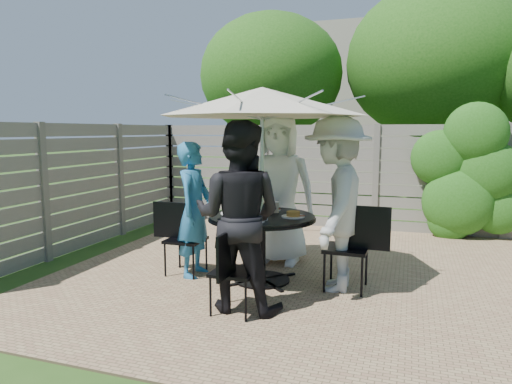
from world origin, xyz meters
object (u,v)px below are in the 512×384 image
(plate_left, at_px, (232,212))
(plate_back, at_px, (270,208))
(plate_front, at_px, (253,219))
(chair_right, at_px, (347,265))
(umbrella, at_px, (262,102))
(person_back, at_px, (279,190))
(person_right, at_px, (336,204))
(chair_left, at_px, (185,253))
(person_left, at_px, (194,210))
(plate_right, at_px, (293,215))
(glass_front, at_px, (265,214))
(bicycle, at_px, (276,201))
(person_front, at_px, (238,217))
(patio_table, at_px, (262,236))
(chair_back, at_px, (281,241))
(coffee_cup, at_px, (275,207))
(chair_front, at_px, (234,289))
(glass_back, at_px, (259,205))
(glass_left, at_px, (237,210))
(syrup_jug, at_px, (258,207))

(plate_left, bearing_deg, plate_back, 47.34)
(plate_back, relative_size, plate_left, 1.00)
(plate_front, bearing_deg, chair_right, 22.72)
(umbrella, height_order, person_back, umbrella)
(person_back, relative_size, person_right, 1.02)
(chair_left, distance_m, person_left, 0.56)
(umbrella, relative_size, person_right, 1.24)
(plate_right, distance_m, glass_front, 0.37)
(person_right, relative_size, bicycle, 1.01)
(person_front, height_order, plate_back, person_front)
(person_right, bearing_deg, plate_front, -66.55)
(umbrella, bearing_deg, glass_front, -65.66)
(patio_table, relative_size, bicycle, 0.66)
(chair_back, distance_m, plate_back, 0.82)
(chair_back, height_order, plate_left, chair_back)
(chair_right, bearing_deg, person_back, -37.13)
(person_back, relative_size, coffee_cup, 16.20)
(glass_front, bearing_deg, chair_back, 97.25)
(plate_back, height_order, plate_front, same)
(chair_front, distance_m, glass_back, 1.37)
(person_back, distance_m, plate_front, 1.20)
(coffee_cup, bearing_deg, chair_right, -11.98)
(coffee_cup, distance_m, bicycle, 2.73)
(plate_left, relative_size, plate_right, 1.00)
(chair_front, height_order, plate_right, plate_right)
(chair_front, bearing_deg, person_front, 2.11)
(person_back, distance_m, plate_back, 0.50)
(umbrella, xyz_separation_m, chair_back, (-0.04, 0.96, -1.79))
(umbrella, height_order, coffee_cup, umbrella)
(glass_front, bearing_deg, person_front, -98.08)
(person_front, height_order, plate_front, person_front)
(person_front, distance_m, glass_left, 0.77)
(glass_front, bearing_deg, patio_table, 114.34)
(person_back, bearing_deg, person_right, -45.00)
(person_left, distance_m, coffee_cup, 0.96)
(chair_front, bearing_deg, bicycle, 10.41)
(glass_back, bearing_deg, person_back, 81.92)
(chair_front, bearing_deg, plate_back, 2.34)
(person_back, xyz_separation_m, person_front, (0.07, -1.66, -0.06))
(syrup_jug, relative_size, bicycle, 0.09)
(plate_front, distance_m, bicycle, 3.27)
(patio_table, distance_m, chair_right, 1.00)
(plate_left, bearing_deg, syrup_jug, 11.80)
(patio_table, xyz_separation_m, glass_front, (0.12, -0.26, 0.31))
(person_right, relative_size, glass_left, 13.60)
(person_front, relative_size, person_right, 0.96)
(glass_front, bearing_deg, person_right, 22.03)
(person_left, bearing_deg, patio_table, -90.00)
(person_left, xyz_separation_m, person_right, (1.66, 0.07, 0.15))
(person_right, distance_m, syrup_jug, 0.90)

